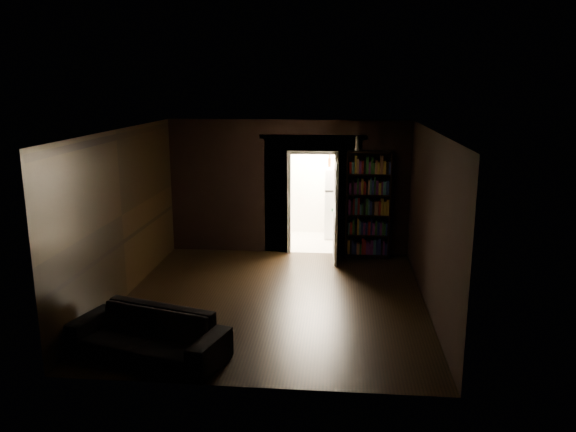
# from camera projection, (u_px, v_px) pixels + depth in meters

# --- Properties ---
(ground) EXTENTS (5.50, 5.50, 0.00)m
(ground) POSITION_uv_depth(u_px,v_px,m) (273.00, 300.00, 9.32)
(ground) COLOR black
(ground) RESTS_ON ground
(room_walls) EXTENTS (5.02, 5.61, 2.84)m
(room_walls) POSITION_uv_depth(u_px,v_px,m) (279.00, 189.00, 9.97)
(room_walls) COLOR black
(room_walls) RESTS_ON ground
(kitchen_alcove) EXTENTS (2.20, 1.80, 2.60)m
(kitchen_alcove) POSITION_uv_depth(u_px,v_px,m) (315.00, 187.00, 12.75)
(kitchen_alcove) COLOR #B4AB9D
(kitchen_alcove) RESTS_ON ground
(sofa) EXTENTS (2.27, 1.48, 0.81)m
(sofa) POSITION_uv_depth(u_px,v_px,m) (147.00, 328.00, 7.32)
(sofa) COLOR black
(sofa) RESTS_ON ground
(bookshelf) EXTENTS (0.95, 0.55, 2.20)m
(bookshelf) POSITION_uv_depth(u_px,v_px,m) (368.00, 205.00, 11.43)
(bookshelf) COLOR black
(bookshelf) RESTS_ON ground
(refrigerator) EXTENTS (0.87, 0.82, 1.65)m
(refrigerator) POSITION_uv_depth(u_px,v_px,m) (341.00, 202.00, 13.02)
(refrigerator) COLOR white
(refrigerator) RESTS_ON ground
(door) EXTENTS (0.09, 0.85, 2.05)m
(door) POSITION_uv_depth(u_px,v_px,m) (336.00, 211.00, 11.23)
(door) COLOR silver
(door) RESTS_ON ground
(figurine) EXTENTS (0.12, 0.12, 0.29)m
(figurine) POSITION_uv_depth(u_px,v_px,m) (357.00, 143.00, 11.23)
(figurine) COLOR white
(figurine) RESTS_ON bookshelf
(bottles) EXTENTS (0.71, 0.28, 0.29)m
(bottles) POSITION_uv_depth(u_px,v_px,m) (339.00, 161.00, 12.77)
(bottles) COLOR black
(bottles) RESTS_ON refrigerator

